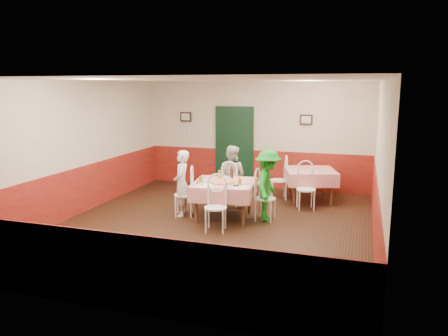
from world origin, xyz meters
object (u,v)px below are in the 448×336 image
(chair_second_a, at_px, (279,180))
(glass_a, at_px, (201,180))
(diner_far, at_px, (231,176))
(glass_c, at_px, (220,175))
(main_table, at_px, (224,200))
(chair_far, at_px, (231,187))
(pizza, at_px, (222,182))
(wallet, at_px, (236,186))
(chair_second_b, at_px, (306,190))
(chair_right, at_px, (265,199))
(second_table, at_px, (310,186))
(chair_left, at_px, (184,195))
(glass_b, at_px, (240,182))
(diner_right, at_px, (268,185))
(chair_near, at_px, (216,208))
(beer_bottle, at_px, (232,173))
(diner_left, at_px, (182,183))

(chair_second_a, relative_size, glass_a, 5.92)
(diner_far, bearing_deg, glass_c, 87.11)
(main_table, bearing_deg, chair_far, 97.17)
(pizza, relative_size, wallet, 4.36)
(chair_second_a, xyz_separation_m, chair_second_b, (0.75, -0.75, 0.00))
(chair_second_b, bearing_deg, main_table, -159.53)
(chair_right, bearing_deg, pizza, 104.71)
(second_table, distance_m, chair_far, 1.94)
(main_table, bearing_deg, glass_c, 119.75)
(chair_second_b, height_order, diner_far, diner_far)
(chair_left, distance_m, glass_b, 1.29)
(chair_right, xyz_separation_m, glass_c, (-1.05, 0.26, 0.38))
(chair_second_a, distance_m, chair_second_b, 1.06)
(chair_left, distance_m, wallet, 1.24)
(chair_second_a, bearing_deg, second_table, 73.42)
(diner_right, bearing_deg, main_table, 93.83)
(chair_right, xyz_separation_m, diner_right, (0.05, 0.01, 0.27))
(chair_second_b, height_order, glass_c, same)
(main_table, relative_size, chair_far, 1.36)
(chair_near, relative_size, diner_right, 0.62)
(chair_right, height_order, glass_c, same)
(chair_near, xyz_separation_m, diner_far, (-0.22, 1.74, 0.25))
(main_table, distance_m, glass_b, 0.62)
(main_table, xyz_separation_m, chair_second_b, (1.52, 1.15, 0.08))
(beer_bottle, height_order, diner_left, diner_left)
(chair_second_b, xyz_separation_m, diner_left, (-2.42, -1.26, 0.24))
(glass_a, bearing_deg, chair_near, -47.08)
(pizza, height_order, wallet, pizza)
(main_table, height_order, chair_left, chair_left)
(beer_bottle, bearing_deg, glass_a, -120.79)
(chair_far, distance_m, chair_second_b, 1.66)
(chair_right, xyz_separation_m, glass_b, (-0.46, -0.28, 0.38))
(chair_left, bearing_deg, diner_right, 81.28)
(main_table, distance_m, beer_bottle, 0.65)
(chair_second_a, bearing_deg, glass_c, -49.15)
(glass_a, relative_size, diner_left, 0.11)
(glass_c, bearing_deg, pizza, -66.89)
(chair_second_a, xyz_separation_m, pizza, (-0.80, -1.97, 0.33))
(chair_left, relative_size, diner_right, 0.62)
(wallet, relative_size, diner_right, 0.08)
(chair_right, distance_m, chair_near, 1.20)
(second_table, distance_m, chair_right, 1.92)
(chair_far, xyz_separation_m, beer_bottle, (0.15, -0.44, 0.43))
(chair_far, bearing_deg, chair_left, 48.71)
(chair_far, relative_size, glass_a, 5.92)
(glass_a, relative_size, beer_bottle, 0.62)
(chair_second_b, bearing_deg, wallet, -146.12)
(diner_right, bearing_deg, chair_far, 50.46)
(chair_left, distance_m, diner_left, 0.25)
(diner_left, bearing_deg, main_table, 81.69)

